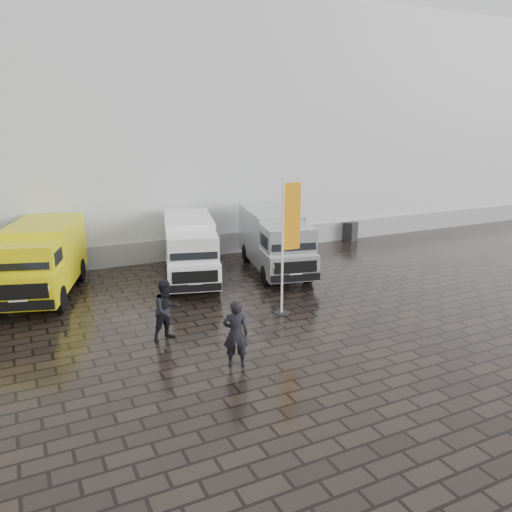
{
  "coord_description": "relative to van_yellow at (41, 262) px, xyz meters",
  "views": [
    {
      "loc": [
        -8.0,
        -13.68,
        6.01
      ],
      "look_at": [
        -0.2,
        2.2,
        1.37
      ],
      "focal_mm": 35.0,
      "sensor_mm": 36.0,
      "label": 1
    }
  ],
  "objects": [
    {
      "name": "person_front",
      "position": [
        4.04,
        -8.06,
        -0.39
      ],
      "size": [
        0.77,
        0.66,
        1.78
      ],
      "primitive_type": "imported",
      "rotation": [
        0.0,
        0.0,
        2.72
      ],
      "color": "black",
      "rests_on": "ground"
    },
    {
      "name": "person_tent",
      "position": [
        2.94,
        -5.66,
        -0.4
      ],
      "size": [
        1.03,
        0.91,
        1.78
      ],
      "primitive_type": "imported",
      "rotation": [
        0.0,
        0.0,
        0.32
      ],
      "color": "black",
      "rests_on": "ground"
    },
    {
      "name": "hall_plinth",
      "position": [
        9.33,
        2.81,
        -0.79
      ],
      "size": [
        44.0,
        0.15,
        1.0
      ],
      "primitive_type": "cube",
      "color": "gray",
      "rests_on": "ground"
    },
    {
      "name": "wheelie_bin",
      "position": [
        15.43,
        2.45,
        -0.79
      ],
      "size": [
        0.76,
        0.76,
        1.0
      ],
      "primitive_type": "cube",
      "rotation": [
        0.0,
        0.0,
        0.32
      ],
      "color": "black",
      "rests_on": "ground"
    },
    {
      "name": "ground",
      "position": [
        7.33,
        -5.14,
        -1.29
      ],
      "size": [
        120.0,
        120.0,
        0.0
      ],
      "primitive_type": "plane",
      "color": "black",
      "rests_on": "ground"
    },
    {
      "name": "exhibition_hall",
      "position": [
        9.33,
        10.86,
        4.71
      ],
      "size": [
        44.0,
        16.0,
        12.0
      ],
      "primitive_type": "cube",
      "color": "silver",
      "rests_on": "ground"
    },
    {
      "name": "van_yellow",
      "position": [
        0.0,
        0.0,
        0.0
      ],
      "size": [
        3.74,
        5.97,
        2.57
      ],
      "primitive_type": null,
      "rotation": [
        0.0,
        0.0,
        -0.31
      ],
      "color": "#D8CF0B",
      "rests_on": "ground"
    },
    {
      "name": "flagpole",
      "position": [
        7.08,
        -5.33,
        1.17
      ],
      "size": [
        0.88,
        0.5,
        4.46
      ],
      "color": "black",
      "rests_on": "ground"
    },
    {
      "name": "van_silver",
      "position": [
        9.02,
        -0.89,
        -0.04
      ],
      "size": [
        3.16,
        6.05,
        2.5
      ],
      "primitive_type": null,
      "rotation": [
        0.0,
        0.0,
        -0.23
      ],
      "color": "#BABDBF",
      "rests_on": "ground"
    },
    {
      "name": "van_white",
      "position": [
        5.44,
        -0.44,
        -0.07
      ],
      "size": [
        3.3,
        5.9,
        2.43
      ],
      "primitive_type": null,
      "rotation": [
        0.0,
        0.0,
        -0.27
      ],
      "color": "white",
      "rests_on": "ground"
    }
  ]
}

